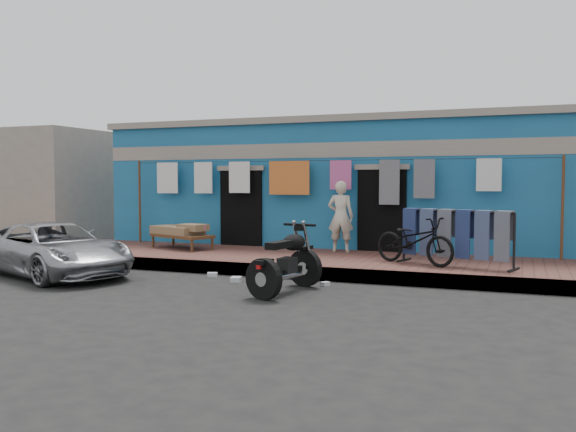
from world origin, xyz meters
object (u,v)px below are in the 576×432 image
(car, at_px, (53,248))
(seated_person, at_px, (341,216))
(charpoy, at_px, (182,237))
(motorcycle, at_px, (286,259))
(jeans_rack, at_px, (456,237))
(bicycle, at_px, (415,235))

(car, height_order, seated_person, seated_person)
(charpoy, bearing_deg, seated_person, 10.56)
(motorcycle, height_order, jeans_rack, jeans_rack)
(jeans_rack, bearing_deg, charpoy, 173.74)
(motorcycle, relative_size, jeans_rack, 0.78)
(motorcycle, distance_m, jeans_rack, 3.49)
(seated_person, distance_m, motorcycle, 3.89)
(car, height_order, motorcycle, motorcycle)
(jeans_rack, bearing_deg, bicycle, -173.34)
(motorcycle, bearing_deg, jeans_rack, 53.57)
(bicycle, distance_m, charpoy, 5.62)
(car, bearing_deg, seated_person, -30.58)
(seated_person, bearing_deg, motorcycle, 87.18)
(seated_person, distance_m, jeans_rack, 2.99)
(bicycle, relative_size, jeans_rack, 0.75)
(motorcycle, xyz_separation_m, jeans_rack, (2.44, 2.48, 0.24))
(seated_person, distance_m, bicycle, 2.40)
(charpoy, xyz_separation_m, jeans_rack, (6.31, -0.69, 0.26))
(car, xyz_separation_m, jeans_rack, (7.27, 2.45, 0.26))
(car, height_order, jeans_rack, jeans_rack)
(car, distance_m, seated_person, 6.03)
(seated_person, height_order, bicycle, seated_person)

